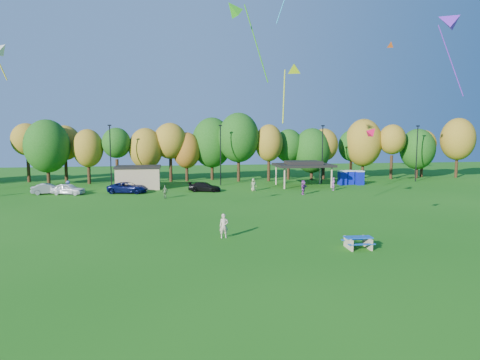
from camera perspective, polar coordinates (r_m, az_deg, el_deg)
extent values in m
plane|color=#19600F|center=(25.78, 3.16, -11.82)|extent=(160.00, 160.00, 0.00)
cylinder|color=black|center=(76.56, -26.37, 1.27)|extent=(0.50, 0.50, 4.12)
ellipsoid|color=olive|center=(76.34, -26.55, 4.86)|extent=(4.78, 4.78, 5.18)
cylinder|color=black|center=(70.87, -24.18, 0.79)|extent=(0.50, 0.50, 3.56)
ellipsoid|color=#144C0F|center=(70.62, -24.33, 4.15)|extent=(6.62, 6.62, 8.00)
cylinder|color=black|center=(74.37, -22.17, 1.21)|extent=(0.50, 0.50, 3.79)
ellipsoid|color=olive|center=(74.14, -22.31, 4.61)|extent=(4.94, 4.94, 5.58)
cylinder|color=black|center=(70.39, -19.49, 0.86)|extent=(0.50, 0.50, 3.34)
ellipsoid|color=olive|center=(70.15, -19.61, 4.03)|extent=(4.61, 4.61, 5.88)
cylinder|color=black|center=(69.56, -16.04, 1.11)|extent=(0.50, 0.50, 3.82)
ellipsoid|color=#144C0F|center=(69.30, -16.16, 4.78)|extent=(4.43, 4.43, 4.73)
cylinder|color=black|center=(69.83, -12.37, 1.00)|extent=(0.50, 0.50, 3.25)
ellipsoid|color=olive|center=(69.58, -12.45, 4.11)|extent=(5.33, 5.33, 6.53)
cylinder|color=black|center=(70.25, -9.21, 1.39)|extent=(0.50, 0.50, 3.96)
ellipsoid|color=olive|center=(70.00, -9.28, 5.16)|extent=(5.31, 5.31, 5.82)
cylinder|color=black|center=(70.60, -7.09, 1.08)|extent=(0.50, 0.50, 3.05)
ellipsoid|color=#995914|center=(70.36, -7.13, 3.96)|extent=(4.54, 4.54, 5.87)
cylinder|color=black|center=(72.02, -3.73, 1.51)|extent=(0.50, 0.50, 3.77)
ellipsoid|color=#144C0F|center=(71.77, -3.76, 5.01)|extent=(6.69, 6.69, 8.35)
cylinder|color=black|center=(69.53, -0.19, 1.56)|extent=(0.50, 0.50, 4.28)
ellipsoid|color=#144C0F|center=(69.28, -0.19, 5.68)|extent=(6.64, 6.64, 8.01)
cylinder|color=black|center=(70.17, 3.85, 1.37)|extent=(0.50, 0.50, 3.76)
ellipsoid|color=olive|center=(69.92, 3.88, 4.96)|extent=(4.49, 4.49, 6.02)
cylinder|color=black|center=(73.10, 6.46, 1.42)|extent=(0.50, 0.50, 3.43)
ellipsoid|color=#144C0F|center=(72.86, 6.50, 4.56)|extent=(4.77, 4.77, 5.63)
cylinder|color=black|center=(73.43, 9.51, 1.21)|extent=(0.50, 0.50, 2.95)
ellipsoid|color=#144C0F|center=(73.20, 9.56, 3.89)|extent=(6.14, 6.14, 7.54)
cylinder|color=black|center=(74.59, 11.06, 1.47)|extent=(0.50, 0.50, 3.52)
ellipsoid|color=olive|center=(74.36, 11.13, 4.63)|extent=(4.78, 4.78, 5.53)
cylinder|color=black|center=(78.24, 14.55, 1.56)|extent=(0.50, 0.50, 3.39)
ellipsoid|color=#144C0F|center=(78.02, 14.63, 4.46)|extent=(4.54, 4.54, 5.46)
cylinder|color=black|center=(77.74, 16.04, 1.61)|extent=(0.50, 0.50, 3.72)
ellipsoid|color=olive|center=(77.51, 16.14, 4.81)|extent=(6.32, 6.32, 8.24)
cylinder|color=black|center=(77.91, 19.51, 1.63)|extent=(0.50, 0.50, 4.06)
ellipsoid|color=olive|center=(77.69, 19.64, 5.11)|extent=(4.50, 4.50, 5.13)
cylinder|color=black|center=(80.96, 22.48, 1.32)|extent=(0.50, 0.50, 3.05)
ellipsoid|color=#144C0F|center=(80.75, 22.59, 3.84)|extent=(5.97, 5.97, 7.05)
cylinder|color=black|center=(83.25, 23.06, 1.60)|extent=(0.50, 0.50, 3.55)
ellipsoid|color=olive|center=(83.04, 23.18, 4.45)|extent=(4.60, 4.60, 4.99)
cylinder|color=black|center=(84.80, 26.89, 1.67)|extent=(0.50, 0.50, 4.07)
ellipsoid|color=olive|center=(84.60, 27.05, 4.87)|extent=(5.83, 5.83, 7.42)
cylinder|color=black|center=(64.61, -16.88, 3.00)|extent=(0.16, 0.16, 9.00)
cube|color=black|center=(64.52, -17.01, 6.99)|extent=(0.50, 0.25, 0.18)
cylinder|color=black|center=(64.42, -2.61, 3.26)|extent=(0.16, 0.16, 9.00)
cube|color=black|center=(64.33, -2.63, 7.27)|extent=(0.50, 0.25, 0.18)
cylinder|color=black|center=(68.10, 10.91, 3.32)|extent=(0.16, 0.16, 9.00)
cube|color=black|center=(68.01, 10.99, 7.11)|extent=(0.50, 0.25, 0.18)
cylinder|color=black|center=(75.07, 22.49, 3.23)|extent=(0.16, 0.16, 9.00)
cube|color=black|center=(74.99, 22.64, 6.66)|extent=(0.50, 0.25, 0.18)
cube|color=tan|center=(62.44, -13.40, 0.23)|extent=(6.00, 4.00, 3.00)
cube|color=black|center=(62.29, -13.43, 1.72)|extent=(6.30, 4.30, 0.25)
cylinder|color=tan|center=(60.85, 5.97, 0.21)|extent=(0.24, 0.24, 3.00)
cylinder|color=tan|center=(63.02, 12.13, 0.32)|extent=(0.24, 0.24, 3.00)
cylinder|color=tan|center=(65.66, 4.84, 0.68)|extent=(0.24, 0.24, 3.00)
cylinder|color=tan|center=(67.68, 10.60, 0.77)|extent=(0.24, 0.24, 3.00)
cube|color=black|center=(64.06, 8.43, 1.97)|extent=(8.20, 6.20, 0.35)
cube|color=black|center=(64.03, 8.44, 2.33)|extent=(5.00, 3.50, 0.45)
cube|color=#0C18A8|center=(67.16, 13.49, 0.23)|extent=(1.10, 1.10, 2.00)
cube|color=silver|center=(67.06, 13.51, 1.15)|extent=(1.15, 1.15, 0.18)
cube|color=#0C18A8|center=(67.98, 14.39, 0.27)|extent=(1.10, 1.10, 2.00)
cube|color=silver|center=(67.87, 14.42, 1.19)|extent=(1.15, 1.15, 0.18)
cube|color=#0C18A8|center=(67.84, 15.64, 0.22)|extent=(1.10, 1.10, 2.00)
cube|color=silver|center=(67.74, 15.67, 1.14)|extent=(1.15, 1.15, 0.18)
cube|color=tan|center=(30.87, 14.26, -8.19)|extent=(0.19, 1.54, 0.76)
cube|color=tan|center=(31.38, 16.63, -8.02)|extent=(0.19, 1.54, 0.76)
cube|color=#134BA9|center=(31.02, 15.48, -7.37)|extent=(1.94, 0.88, 0.06)
cube|color=#134BA9|center=(30.51, 15.93, -8.25)|extent=(1.92, 0.35, 0.05)
cube|color=#134BA9|center=(31.69, 15.02, -7.67)|extent=(1.92, 0.35, 0.05)
imported|color=beige|center=(32.81, -2.16, -6.14)|extent=(0.68, 0.45, 1.86)
imported|color=white|center=(59.49, -21.95, -1.11)|extent=(4.60, 2.88, 1.46)
imported|color=gray|center=(60.99, -24.19, -1.08)|extent=(4.38, 2.35, 1.37)
imported|color=#0C144B|center=(58.45, -14.72, -0.99)|extent=(5.61, 3.45, 1.45)
imported|color=black|center=(58.21, -4.75, -0.92)|extent=(4.68, 2.85, 1.27)
imported|color=#4A5FA4|center=(60.72, -21.94, -0.87)|extent=(0.71, 1.12, 1.67)
imported|color=#577849|center=(52.72, -9.94, -1.57)|extent=(0.99, 0.89, 1.62)
imported|color=tan|center=(58.57, 1.79, -0.63)|extent=(0.96, 0.76, 1.71)
imported|color=#A14EA5|center=(60.42, 12.33, -0.53)|extent=(0.48, 0.69, 1.79)
imported|color=#933F98|center=(55.80, 8.44, -0.98)|extent=(1.47, 1.70, 1.85)
cone|color=#C8DF17|center=(36.79, 7.26, 14.69)|extent=(1.65, 1.89, 1.61)
cylinder|color=#C8DF17|center=(37.76, 5.87, 11.06)|extent=(0.68, 1.74, 4.73)
cone|color=beige|center=(33.14, -29.22, 15.05)|extent=(1.40, 1.18, 1.22)
cone|color=#FA0D43|center=(33.17, 17.21, 6.20)|extent=(1.11, 0.89, 1.03)
cone|color=#6421B1|center=(49.87, 25.80, 18.61)|extent=(3.17, 3.11, 2.57)
cylinder|color=#6421B1|center=(51.50, 26.28, 14.10)|extent=(2.20, 1.93, 7.55)
cone|color=#E84F1B|center=(57.88, 19.43, 16.74)|extent=(1.15, 1.36, 1.19)
cone|color=green|center=(40.96, -0.93, 21.90)|extent=(2.30, 1.96, 1.97)
cylinder|color=green|center=(40.00, 2.21, 17.64)|extent=(2.42, 0.80, 6.61)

